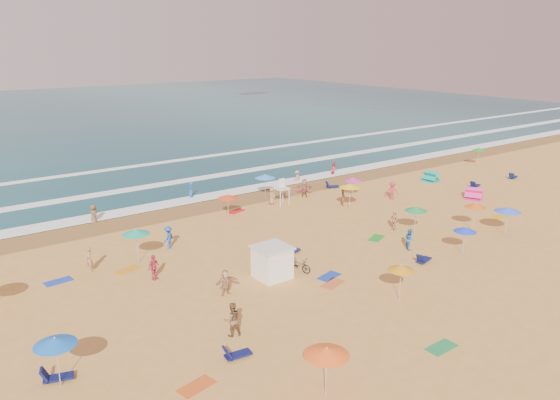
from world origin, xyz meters
TOP-DOWN VIEW (x-y plane):
  - ground at (0.00, 0.00)m, footprint 220.00×220.00m
  - ocean at (0.00, 84.00)m, footprint 220.00×140.00m
  - wet_sand at (0.00, 12.50)m, footprint 220.00×220.00m
  - surf_foam at (0.00, 21.32)m, footprint 200.00×18.70m
  - cabana at (-5.90, -3.91)m, footprint 2.00×2.00m
  - cabana_roof at (-5.90, -3.91)m, footprint 2.20×2.20m
  - bicycle at (-4.00, -4.21)m, footprint 1.27×1.96m
  - lifeguard_stand at (4.23, 8.86)m, footprint 1.20×1.20m
  - beach_umbrellas at (-0.71, -1.09)m, footprint 64.50×28.76m
  - loungers at (7.58, -2.77)m, footprint 52.48×21.93m
  - towels at (-2.55, -2.12)m, footprint 36.21×28.45m
  - popup_tents at (21.52, 2.95)m, footprint 4.55×9.01m
  - beachgoers at (-0.55, 4.49)m, footprint 43.36×25.21m

SIDE VIEW (x-z plane):
  - ground at x=0.00m, z-range 0.00..0.00m
  - ocean at x=0.00m, z-range -0.09..0.09m
  - wet_sand at x=0.00m, z-range 0.01..0.01m
  - towels at x=-2.55m, z-range 0.00..0.03m
  - surf_foam at x=0.00m, z-range 0.08..0.12m
  - loungers at x=7.58m, z-range 0.00..0.34m
  - bicycle at x=-4.00m, z-range 0.00..0.97m
  - popup_tents at x=21.52m, z-range 0.00..1.20m
  - beachgoers at x=-0.55m, z-range -0.25..1.84m
  - cabana at x=-5.90m, z-range 0.00..2.00m
  - lifeguard_stand at x=4.23m, z-range 0.00..2.10m
  - cabana_roof at x=-5.90m, z-range 2.00..2.12m
  - beach_umbrellas at x=-0.71m, z-range 1.73..2.51m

